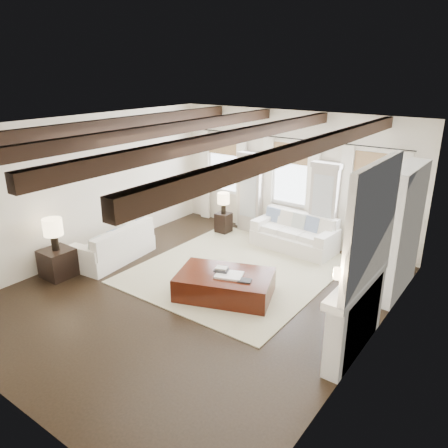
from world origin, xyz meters
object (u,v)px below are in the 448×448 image
Objects in this scene: sofa_back at (295,235)px; sofa_left at (116,246)px; side_table_front at (58,263)px; side_table_back at (223,223)px; ottoman at (225,285)px.

sofa_back is 4.23m from sofa_left.
sofa_back is 5.41m from side_table_front.
side_table_front reaches higher than side_table_back.
sofa_left reaches higher than side_table_front.
ottoman is 3.44m from side_table_back.
sofa_back is 1.03× the size of sofa_left.
sofa_left is 3.71× the size of side_table_back.
sofa_left is at bearing -134.44° from sofa_back.
sofa_back reaches higher than sofa_left.
ottoman is at bearing -89.77° from sofa_back.
side_table_front is at bearing -105.68° from sofa_left.
sofa_back is at bearing 45.56° from sofa_left.
sofa_back is 3.41× the size of side_table_front.
side_table_back is at bearing 72.90° from side_table_front.
sofa_back reaches higher than side_table_back.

